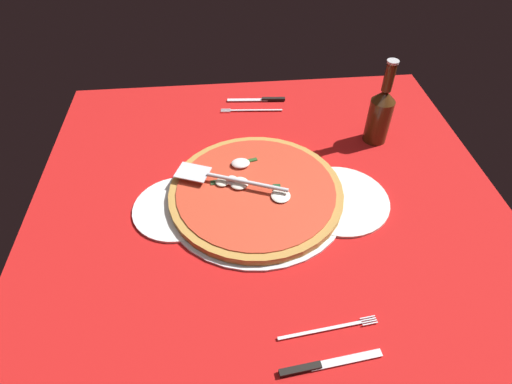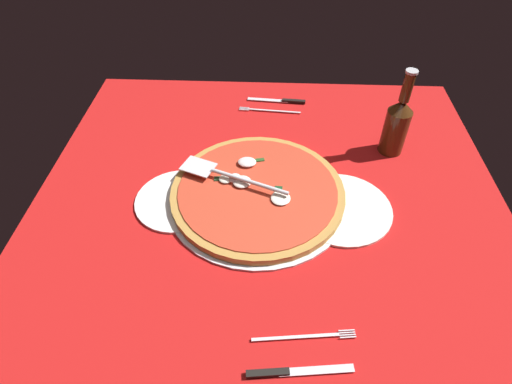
# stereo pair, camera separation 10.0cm
# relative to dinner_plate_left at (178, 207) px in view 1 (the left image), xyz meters

# --- Properties ---
(ground_plane) EXTENTS (1.15, 1.15, 0.01)m
(ground_plane) POSITION_rel_dinner_plate_left_xyz_m (0.22, -0.00, -0.01)
(ground_plane) COLOR red
(checker_pattern) EXTENTS (1.15, 1.15, 0.00)m
(checker_pattern) POSITION_rel_dinner_plate_left_xyz_m (0.22, -0.00, -0.01)
(checker_pattern) COLOR white
(checker_pattern) RESTS_ON ground_plane
(pizza_pan) EXTENTS (0.44, 0.44, 0.01)m
(pizza_pan) POSITION_rel_dinner_plate_left_xyz_m (0.19, 0.02, -0.00)
(pizza_pan) COLOR silver
(pizza_pan) RESTS_ON ground_plane
(dinner_plate_left) EXTENTS (0.21, 0.21, 0.01)m
(dinner_plate_left) POSITION_rel_dinner_plate_left_xyz_m (0.00, 0.00, 0.00)
(dinner_plate_left) COLOR white
(dinner_plate_left) RESTS_ON ground_plane
(dinner_plate_right) EXTENTS (0.24, 0.24, 0.01)m
(dinner_plate_right) POSITION_rel_dinner_plate_left_xyz_m (0.39, -0.01, 0.00)
(dinner_plate_right) COLOR white
(dinner_plate_right) RESTS_ON ground_plane
(pizza) EXTENTS (0.42, 0.42, 0.03)m
(pizza) POSITION_rel_dinner_plate_left_xyz_m (0.19, 0.02, 0.01)
(pizza) COLOR #BA863E
(pizza) RESTS_ON pizza_pan
(pizza_server) EXTENTS (0.27, 0.14, 0.01)m
(pizza_server) POSITION_rel_dinner_plate_left_xyz_m (0.12, 0.05, 0.04)
(pizza_server) COLOR silver
(pizza_server) RESTS_ON pizza
(place_setting_near) EXTENTS (0.20, 0.15, 0.01)m
(place_setting_near) POSITION_rel_dinner_plate_left_xyz_m (0.28, -0.37, -0.00)
(place_setting_near) COLOR white
(place_setting_near) RESTS_ON ground_plane
(place_setting_far) EXTENTS (0.21, 0.14, 0.01)m
(place_setting_far) POSITION_rel_dinner_plate_left_xyz_m (0.23, 0.42, -0.00)
(place_setting_far) COLOR white
(place_setting_far) RESTS_ON ground_plane
(beer_bottle) EXTENTS (0.06, 0.06, 0.24)m
(beer_bottle) POSITION_rel_dinner_plate_left_xyz_m (0.55, 0.22, 0.09)
(beer_bottle) COLOR #43250F
(beer_bottle) RESTS_ON ground_plane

